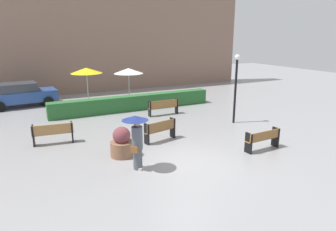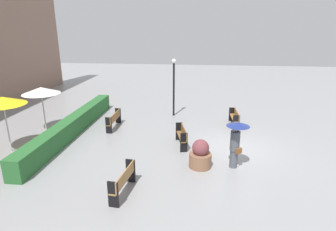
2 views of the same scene
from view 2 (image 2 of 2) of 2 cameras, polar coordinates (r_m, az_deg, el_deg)
The scene contains 11 objects.
ground_plane at distance 13.71m, azimuth 13.43°, elevation -6.51°, with size 60.00×60.00×0.00m, color gray.
bench_far_left at distance 9.88m, azimuth -9.02°, elevation -12.76°, with size 1.71×0.53×0.91m.
bench_near_right at distance 16.69m, azimuth 13.39°, elevation -0.27°, with size 1.65×0.44×0.84m.
bench_back_row at distance 16.06m, azimuth -10.86°, elevation -0.67°, with size 1.87×0.34×0.90m.
bench_mid_center at distance 13.46m, azimuth 2.87°, elevation -3.95°, with size 1.60×0.67×0.92m.
pedestrian_with_umbrella at distance 11.46m, azimuth 13.63°, elevation -4.68°, with size 0.90×0.90×1.97m.
planter_pot at distance 11.56m, azimuth 6.58°, elevation -8.03°, with size 0.92×0.92×1.19m.
lamp_post at distance 17.61m, azimuth 1.18°, elevation 6.99°, with size 0.28×0.28×3.62m.
patio_umbrella_yellow at distance 14.25m, azimuth -30.57°, elevation 2.58°, with size 1.97×1.97×2.58m.
patio_umbrella_white at distance 16.35m, azimuth -24.39°, elevation 4.63°, with size 1.96×1.96×2.44m.
hedge_strip at distance 15.78m, azimuth -18.76°, elevation -1.93°, with size 10.24×0.70×0.93m, color #28602D.
Camera 2 is at (-12.43, 1.76, 5.50)m, focal length 30.01 mm.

